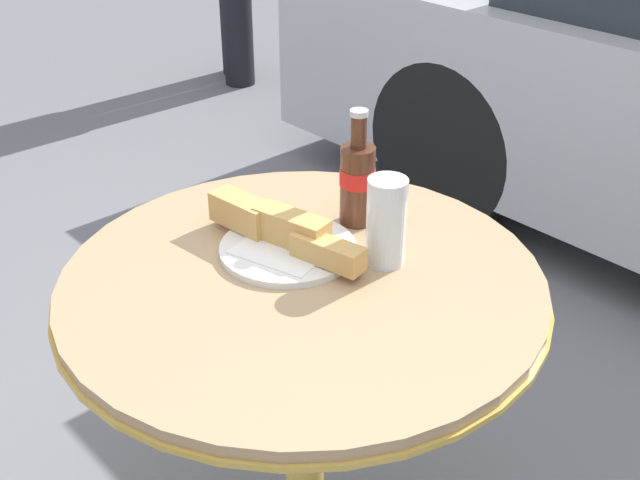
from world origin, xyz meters
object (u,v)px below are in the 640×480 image
(drinking_glass, at_px, (386,225))
(lunch_plate_near, at_px, (284,237))
(cola_bottle_left, at_px, (357,180))
(bistro_table, at_px, (303,343))

(drinking_glass, relative_size, lunch_plate_near, 0.47)
(cola_bottle_left, relative_size, drinking_glass, 1.42)
(bistro_table, height_order, cola_bottle_left, cola_bottle_left)
(bistro_table, distance_m, lunch_plate_near, 0.18)
(cola_bottle_left, distance_m, lunch_plate_near, 0.17)
(cola_bottle_left, height_order, lunch_plate_near, cola_bottle_left)
(cola_bottle_left, xyz_separation_m, drinking_glass, (0.13, -0.06, -0.02))
(bistro_table, xyz_separation_m, lunch_plate_near, (-0.08, 0.03, 0.16))
(bistro_table, xyz_separation_m, drinking_glass, (0.06, 0.13, 0.21))
(bistro_table, height_order, drinking_glass, drinking_glass)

